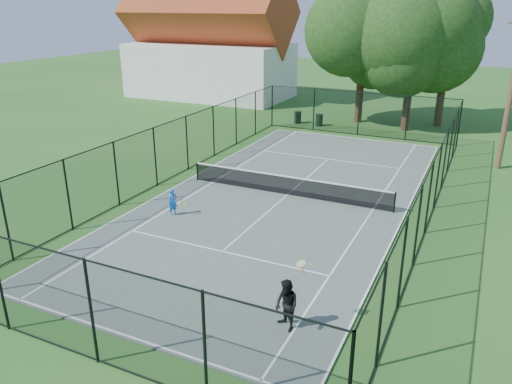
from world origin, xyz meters
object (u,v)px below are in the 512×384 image
at_px(utility_pole, 511,91).
at_px(player_black, 287,305).
at_px(tennis_net, 288,185).
at_px(trash_bin_left, 298,117).
at_px(player_blue, 173,202).
at_px(trash_bin_right, 319,120).

height_order(utility_pole, player_black, utility_pole).
bearing_deg(player_black, tennis_net, 111.77).
distance_m(trash_bin_left, player_blue, 19.04).
bearing_deg(trash_bin_left, utility_pole, -21.90).
relative_size(tennis_net, trash_bin_left, 11.22).
distance_m(tennis_net, trash_bin_right, 14.84).
distance_m(utility_pole, player_black, 19.69).
xyz_separation_m(tennis_net, trash_bin_left, (-5.08, 14.66, -0.12)).
bearing_deg(trash_bin_right, utility_pole, -23.99).
relative_size(player_blue, player_black, 0.59).
relative_size(tennis_net, utility_pole, 1.20).
distance_m(trash_bin_right, player_black, 25.22).
distance_m(trash_bin_left, utility_pole, 15.65).
xyz_separation_m(trash_bin_right, player_blue, (-0.26, -18.79, 0.21)).
xyz_separation_m(tennis_net, utility_pole, (8.99, 9.00, 3.70)).
relative_size(trash_bin_left, utility_pole, 0.11).
bearing_deg(tennis_net, player_black, -68.23).
relative_size(tennis_net, player_blue, 8.51).
bearing_deg(trash_bin_right, trash_bin_left, 174.04).
distance_m(trash_bin_right, player_blue, 18.80).
relative_size(utility_pole, player_blue, 7.12).
height_order(tennis_net, player_black, player_black).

